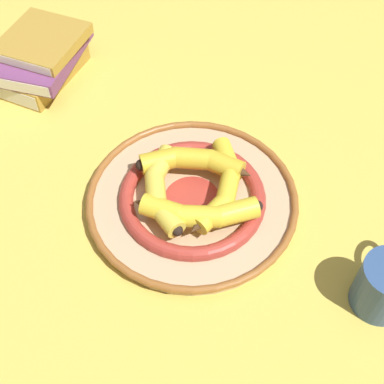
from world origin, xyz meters
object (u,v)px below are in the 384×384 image
at_px(decorative_bowl, 192,199).
at_px(banana_c, 161,188).
at_px(banana_d, 197,212).
at_px(banana_b, 195,162).
at_px(banana_a, 223,187).
at_px(book_stack, 41,58).

relative_size(decorative_bowl, banana_c, 2.06).
height_order(decorative_bowl, banana_d, banana_d).
bearing_deg(banana_d, banana_b, 93.94).
relative_size(banana_a, banana_c, 1.18).
relative_size(banana_d, book_stack, 0.90).
bearing_deg(banana_c, banana_b, 128.40).
bearing_deg(banana_c, decorative_bowl, 86.61).
relative_size(banana_c, banana_d, 0.88).
xyz_separation_m(banana_b, banana_c, (-0.07, 0.03, -0.00)).
bearing_deg(decorative_bowl, banana_a, -67.10).
bearing_deg(decorative_bowl, banana_d, -149.46).
bearing_deg(book_stack, banana_d, 54.35).
bearing_deg(decorative_bowl, book_stack, 64.19).
height_order(banana_a, banana_b, banana_b).
distance_m(banana_c, book_stack, 0.43).
relative_size(banana_b, book_stack, 0.87).
xyz_separation_m(banana_a, banana_c, (-0.04, 0.09, 0.00)).
bearing_deg(banana_d, banana_a, 53.65).
relative_size(banana_b, banana_c, 1.11).
bearing_deg(banana_a, book_stack, 59.49).
bearing_deg(banana_b, banana_c, 50.18).
distance_m(decorative_bowl, banana_d, 0.06).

